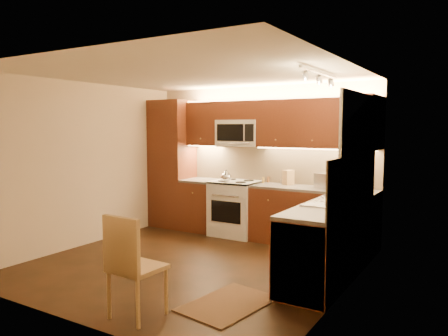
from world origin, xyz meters
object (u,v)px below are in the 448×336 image
Objects in this scene: microwave at (240,133)px; kettle at (226,176)px; stove at (236,208)px; dining_chair at (137,265)px; soap_bottle at (358,188)px; sink at (333,197)px; knife_block at (288,177)px; toaster_oven at (330,181)px.

microwave is 3.64× the size of kettle.
kettle is (-0.07, -0.32, -0.70)m from microwave.
stove is 3.36m from dining_chair.
kettle is 1.13× the size of soap_bottle.
knife_block reaches higher than sink.
microwave reaches higher than toaster_oven.
kettle is at bearing -138.80° from knife_block.
knife_block is at bearing -166.00° from toaster_oven.
stove is 4.96× the size of soap_bottle.
microwave reaches higher than kettle.
stove is at bearing -90.00° from microwave.
knife_block reaches higher than toaster_oven.
sink is (2.00, -1.26, -0.74)m from microwave.
kettle reaches higher than dining_chair.
kettle is 2.18m from soap_bottle.
toaster_oven is (1.65, 0.29, -0.01)m from kettle.
toaster_oven is 2.04× the size of soap_bottle.
toaster_oven reaches higher than dining_chair.
toaster_oven reaches higher than soap_bottle.
microwave is 3.69m from dining_chair.
kettle reaches higher than sink.
microwave is 0.88× the size of sink.
stove is at bearing 105.95° from dining_chair.
stove is 3.95× the size of knife_block.
toaster_oven is 1.62× the size of knife_block.
kettle is at bearing -102.82° from microwave.
toaster_oven reaches higher than stove.
knife_block reaches higher than stove.
soap_bottle reaches higher than sink.
microwave reaches higher than stove.
soap_bottle is at bearing 68.27° from dining_chair.
stove is at bearing -157.51° from toaster_oven.
kettle is 1.67m from toaster_oven.
knife_block is at bearing 151.92° from soap_bottle.
soap_bottle reaches higher than dining_chair.
soap_bottle is at bearing 82.89° from sink.
sink is 0.86× the size of dining_chair.
sink is at bearing -103.19° from soap_bottle.
sink is at bearing 62.80° from dining_chair.
sink is 2.28m from kettle.
kettle is (-0.07, -0.19, 0.56)m from stove.
toaster_oven is at bearing -9.65° from kettle.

